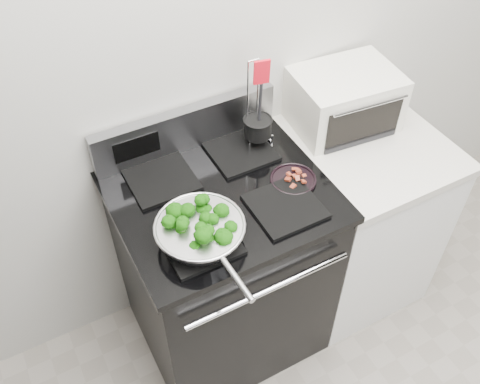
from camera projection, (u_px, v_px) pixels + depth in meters
back_wall at (250, 34)px, 1.99m from camera, size 4.00×0.02×2.70m
gas_range at (224, 268)px, 2.30m from camera, size 0.79×0.69×1.13m
counter at (352, 216)px, 2.55m from camera, size 0.62×0.68×0.92m
skillet at (200, 231)px, 1.78m from camera, size 0.31×0.49×0.07m
broccoli_pile at (200, 227)px, 1.77m from camera, size 0.24×0.24×0.08m
bacon_plate at (293, 178)px, 2.00m from camera, size 0.17×0.17×0.04m
utensil_holder at (257, 132)px, 2.11m from camera, size 0.13×0.13×0.40m
toaster_oven at (344, 99)px, 2.23m from camera, size 0.45×0.36×0.24m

